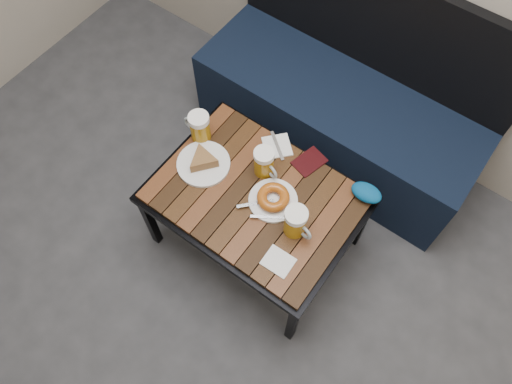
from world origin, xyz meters
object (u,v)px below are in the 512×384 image
Objects in this scene: beer_mug_centre at (264,162)px; plate_bagel at (273,199)px; bench at (339,112)px; passport_navy at (197,174)px; passport_burgundy at (309,162)px; plate_pie at (203,162)px; knit_pouch at (366,193)px; beer_mug_left at (199,127)px; beer_mug_right at (296,222)px; cafe_table at (256,200)px.

plate_bagel is at bearing -25.43° from beer_mug_centre.
bench reaches higher than passport_navy.
passport_burgundy is (0.35, 0.32, 0.00)m from passport_navy.
plate_pie is 1.75× the size of knit_pouch.
passport_navy is at bearing 121.17° from beer_mug_left.
plate_pie is at bearing -156.33° from knit_pouch.
knit_pouch is at bearing 23.67° from plate_pie.
beer_mug_left is at bearing 170.36° from plate_bagel.
bench is 6.21× the size of plate_pie.
beer_mug_left is 1.27× the size of passport_navy.
beer_mug_right is 0.64× the size of plate_pie.
beer_mug_right is 0.16m from plate_bagel.
plate_bagel is at bearing 171.13° from beer_mug_right.
plate_pie is at bearing 161.86° from passport_navy.
passport_burgundy reaches higher than passport_navy.
knit_pouch is (0.29, 0.24, 0.01)m from plate_bagel.
bench is 0.76m from beer_mug_left.
cafe_table is at bearing -89.79° from bench.
passport_navy is (-0.33, -0.08, -0.02)m from plate_bagel.
plate_bagel is at bearing 13.85° from cafe_table.
passport_burgundy is 1.04× the size of knit_pouch.
plate_bagel is (0.07, 0.02, 0.07)m from cafe_table.
bench reaches higher than beer_mug_centre.
beer_mug_centre reaches higher than plate_bagel.
passport_navy is (0.11, -0.16, -0.07)m from beer_mug_left.
knit_pouch is (0.36, 0.26, 0.07)m from cafe_table.
plate_pie is 0.45m from passport_burgundy.
bench is at bearing 70.04° from plate_pie.
passport_navy is at bearing -126.16° from beer_mug_centre.
passport_burgundy is at bearing -78.47° from bench.
plate_bagel reaches higher than passport_navy.
beer_mug_right is 0.48m from passport_navy.
beer_mug_right is at bearing -52.39° from passport_burgundy.
knit_pouch is (0.15, 0.29, -0.04)m from beer_mug_right.
passport_navy is (-0.26, -0.77, 0.20)m from bench.
beer_mug_centre reaches higher than cafe_table.
beer_mug_centre is at bearing 161.27° from beer_mug_right.
bench is 9.78× the size of beer_mug_left.
bench is 0.83m from passport_navy.
plate_bagel is 0.24m from passport_burgundy.
passport_burgundy is (0.02, 0.24, -0.02)m from plate_bagel.
knit_pouch is (0.40, 0.15, -0.04)m from beer_mug_centre.
passport_burgundy reaches higher than cafe_table.
beer_mug_centre reaches higher than passport_navy.
bench is 1.67× the size of cafe_table.
cafe_table is 0.24m from beer_mug_right.
beer_mug_right reaches higher than knit_pouch.
passport_navy is at bearing -166.05° from plate_bagel.
beer_mug_left is at bearing 179.07° from beer_mug_right.
bench reaches higher than knit_pouch.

